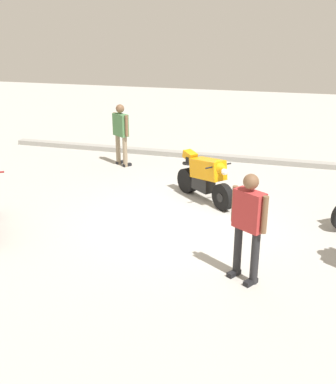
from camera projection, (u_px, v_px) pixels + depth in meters
name	position (u px, v px, depth m)	size (l,w,h in m)	color
ground_plane	(183.00, 218.00, 9.59)	(40.00, 40.00, 0.00)	#ADAAA3
curb_edge	(221.00, 157.00, 13.70)	(14.00, 0.30, 0.15)	gray
motorcycle_orange_sportbike	(205.00, 176.00, 10.33)	(1.59, 1.43, 1.14)	black
person_in_green_shirt	(121.00, 131.00, 12.81)	(0.62, 0.51, 1.78)	gray
person_in_red_shirt	(248.00, 220.00, 6.94)	(0.62, 0.51, 1.79)	#262628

